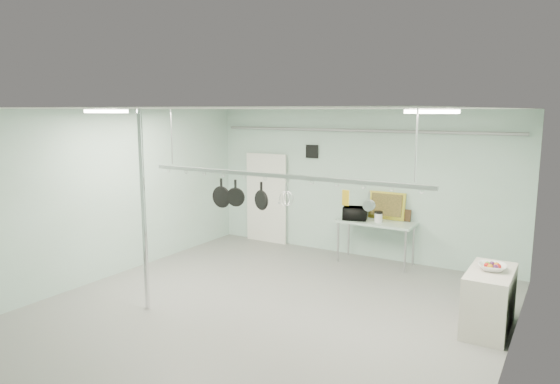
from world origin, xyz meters
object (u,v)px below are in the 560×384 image
Objects in this scene: chrome_pole at (144,212)px; coffee_canister at (378,218)px; prep_table at (376,225)px; microwave at (355,213)px; pot_rack at (276,174)px; skillet_right at (261,196)px; skillet_left at (221,193)px; fruit_bowl at (492,267)px; side_cabinet at (489,300)px; skillet_mid at (236,193)px.

coffee_canister is (2.37, 4.13, -0.60)m from chrome_pole.
prep_table is 0.49m from microwave.
prep_table is 0.33× the size of pot_rack.
chrome_pole is at bearing -131.43° from skillet_right.
skillet_left reaches higher than microwave.
coffee_canister is 0.49× the size of fruit_bowl.
fruit_bowl is 0.78× the size of skillet_left.
coffee_canister is (0.47, 3.23, -1.23)m from pot_rack.
pot_rack reaches higher than side_cabinet.
fruit_bowl is (2.56, -2.18, 0.11)m from prep_table.
coffee_canister is at bearing 168.52° from microwave.
pot_rack reaches higher than prep_table.
fruit_bowl is 4.00m from skillet_mid.
side_cabinet is 3.62m from pot_rack.
coffee_canister is (0.50, 0.04, -0.04)m from microwave.
fruit_bowl is 0.90× the size of skillet_mid.
fruit_bowl reaches higher than prep_table.
skillet_mid is at bearing -163.52° from side_cabinet.
microwave is 3.31m from skillet_right.
prep_table is at bearing 139.56° from fruit_bowl.
pot_rack is 11.27× the size of skillet_mid.
skillet_right is (-3.23, -1.12, 0.92)m from fruit_bowl.
prep_table is at bearing 54.63° from skillet_mid.
pot_rack is (1.90, 0.90, 0.63)m from chrome_pole.
microwave is at bearing 145.20° from fruit_bowl.
pot_rack is at bearing 74.77° from microwave.
skillet_left is at bearing 46.72° from chrome_pole.
microwave is 3.64m from fruit_bowl.
fruit_bowl is at bearing 20.72° from pot_rack.
fruit_bowl is 4.26m from skillet_left.
skillet_left is 1.15× the size of skillet_mid.
skillet_mid and skillet_right have the same top height.
skillet_right is (0.78, 0.00, 0.03)m from skillet_left.
pot_rack is 11.22× the size of skillet_right.
fruit_bowl is at bearing 64.57° from side_cabinet.
microwave is at bearing 144.87° from side_cabinet.
skillet_right reaches higher than coffee_canister.
pot_rack is 0.85m from skillet_mid.
side_cabinet is 3.31m from coffee_canister.
fruit_bowl is (2.99, -2.07, -0.09)m from microwave.
prep_table is 0.19m from coffee_canister.
fruit_bowl reaches higher than side_cabinet.
coffee_canister is 3.43m from skillet_right.
fruit_bowl is 0.90× the size of skillet_right.
side_cabinet is at bearing 0.60° from skillet_mid.
coffee_canister reaches higher than prep_table.
prep_table is 3.36m from fruit_bowl.
skillet_right is (-0.75, -3.23, 0.87)m from coffee_canister.
coffee_canister reaches higher than side_cabinet.
skillet_mid is (-3.72, -1.10, 1.42)m from side_cabinet.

